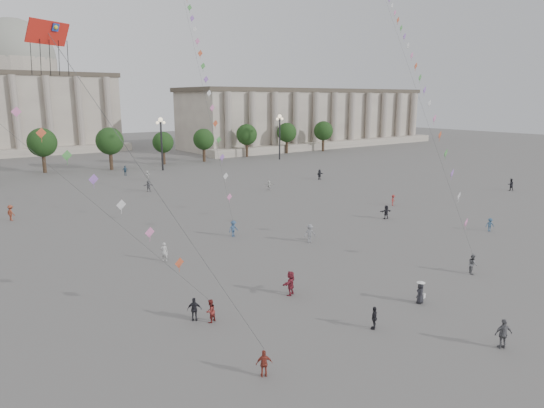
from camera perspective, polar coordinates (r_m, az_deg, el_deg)
ground at (r=36.55m, az=11.92°, el=-11.15°), size 360.00×360.00×0.00m
hall_east at (r=153.42m, az=4.43°, el=10.09°), size 84.00×26.22×17.20m
hall_central at (r=153.24m, az=-27.56°, el=10.93°), size 48.30×34.30×35.50m
tree_row at (r=103.48m, az=-22.34°, el=6.44°), size 137.12×5.12×8.00m
lamp_post_mid_east at (r=100.66m, az=-12.91°, el=8.03°), size 2.00×0.90×10.65m
lamp_post_far_east at (r=116.02m, az=0.91°, el=8.87°), size 2.00×0.90×10.65m
person_crowd_0 at (r=96.34m, az=-16.89°, el=3.78°), size 1.12×0.54×1.86m
person_crowd_3 at (r=60.53m, az=13.28°, el=-0.93°), size 1.64×0.90×1.69m
person_crowd_4 at (r=89.65m, az=-14.47°, el=3.28°), size 1.67×1.14×1.73m
person_crowd_6 at (r=49.45m, az=4.48°, el=-3.47°), size 1.42×1.14×1.92m
person_crowd_7 at (r=77.46m, az=-0.37°, el=2.23°), size 1.45×1.25×1.57m
person_crowd_8 at (r=68.31m, az=14.06°, el=0.45°), size 1.11×0.90×1.50m
person_crowd_9 at (r=88.01m, az=5.63°, el=3.48°), size 1.77×0.85×1.83m
person_crowd_12 at (r=78.81m, az=-14.33°, el=2.08°), size 1.69×0.93×1.74m
person_crowd_13 at (r=44.85m, az=-12.56°, el=-5.51°), size 0.77×0.72×1.76m
person_crowd_14 at (r=58.62m, az=24.26°, el=-2.24°), size 1.10×1.01×1.49m
person_crowd_15 at (r=85.85m, az=26.26°, el=2.06°), size 1.18×1.12×1.93m
person_crowd_17 at (r=66.06m, az=-28.37°, el=-0.91°), size 1.17×1.41×1.89m
tourist_0 at (r=26.83m, az=-0.92°, el=-18.25°), size 0.95×0.73×1.50m
tourist_1 at (r=33.04m, az=-9.11°, el=-12.14°), size 1.00×0.84×1.60m
tourist_2 at (r=36.60m, az=2.19°, el=-9.27°), size 1.79×1.25×1.86m
tourist_3 at (r=32.32m, az=25.57°, el=-13.61°), size 1.16×0.90×1.83m
tourist_4 at (r=32.26m, az=11.94°, el=-12.97°), size 0.95×0.79×1.51m
kite_flyer_0 at (r=32.71m, az=-7.26°, el=-12.37°), size 0.92×0.82×1.57m
kite_flyer_1 at (r=51.57m, az=-4.57°, el=-2.90°), size 1.21×0.80×1.75m
kite_flyer_2 at (r=44.13m, az=22.54°, el=-6.53°), size 1.02×1.03×1.68m
hat_person at (r=36.76m, az=17.07°, el=-9.89°), size 0.84×0.62×1.69m
dragon_kite at (r=25.55m, az=-24.49°, el=16.00°), size 4.99×3.81×18.58m
kite_train_east at (r=70.79m, az=15.12°, el=18.42°), size 34.64×43.66×68.53m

